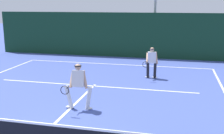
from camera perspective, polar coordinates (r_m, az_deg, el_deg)
court_line_baseline_far at (r=16.74m, az=0.84°, el=0.56°), size 11.02×0.10×0.01m
court_line_service at (r=12.40m, az=-3.78°, el=-3.87°), size 8.98×0.10×0.01m
court_line_centre at (r=9.76m, az=-8.92°, el=-8.73°), size 0.10×6.40×0.01m
player_near at (r=9.56m, az=-6.92°, el=-3.57°), size 1.00×0.83×1.60m
player_far at (r=13.60m, az=8.07°, el=1.11°), size 0.68×0.87×1.52m
back_fence_windscreen at (r=18.85m, az=2.46°, el=6.53°), size 18.15×0.12×2.98m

